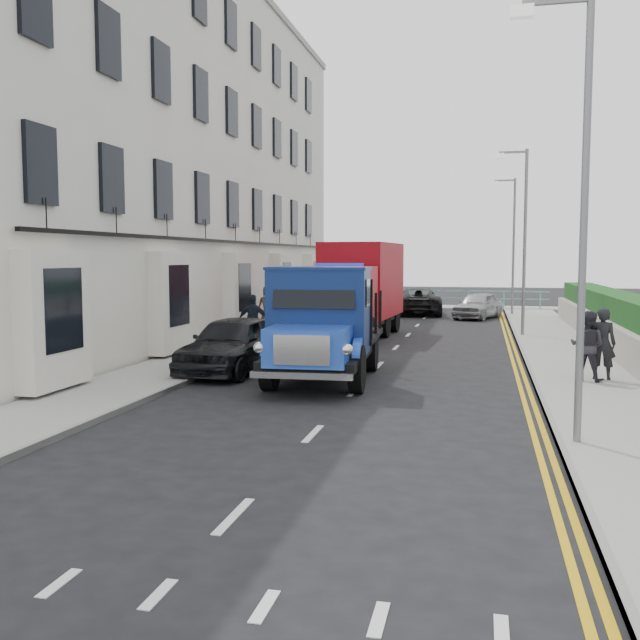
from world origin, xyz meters
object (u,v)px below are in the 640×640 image
Objects in this scene: lamp_mid at (522,231)px; bedford_lorry at (320,332)px; lamp_near at (576,194)px; red_lorry at (358,287)px; lamp_far at (511,238)px; parked_car_front at (233,344)px; pedestrian_east_near at (602,343)px.

lamp_mid is 12.70m from bedford_lorry.
lamp_near is 1.01× the size of red_lorry.
bedford_lorry is at bearing -114.39° from lamp_mid.
lamp_far is 1.01× the size of red_lorry.
lamp_mid is 1.59× the size of parked_car_front.
bedford_lorry is 10.11m from red_lorry.
pedestrian_east_near is (1.42, -19.77, -3.02)m from lamp_far.
parked_car_front is at bearing -127.80° from lamp_mid.
lamp_far is at bearing 90.00° from lamp_mid.
bedford_lorry is at bearing 137.42° from lamp_near.
lamp_near and lamp_far have the same top height.
lamp_near reaches higher than pedestrian_east_near.
lamp_far is at bearing 90.00° from lamp_near.
lamp_near is 16.00m from lamp_mid.
red_lorry is (-5.94, 14.76, -2.10)m from lamp_near.
red_lorry is 4.03× the size of pedestrian_east_near.
pedestrian_east_near is (9.20, 0.25, 0.23)m from parked_car_front.
parked_car_front is (-7.78, 5.97, -3.25)m from lamp_near.
lamp_near is 16.05m from red_lorry.
lamp_near is at bearing -90.00° from lamp_mid.
lamp_near is 7.47m from bedford_lorry.
lamp_near is at bearing -90.00° from lamp_far.
bedford_lorry is (-5.12, -11.29, -2.73)m from lamp_mid.
lamp_mid is 1.00× the size of lamp_far.
bedford_lorry is at bearing -103.52° from lamp_far.
parked_car_front is (-2.66, 1.27, -0.52)m from bedford_lorry.
bedford_lorry is (-5.12, -21.29, -2.73)m from lamp_far.
lamp_near is at bearing 88.10° from pedestrian_east_near.
lamp_far is (0.00, 26.00, 0.00)m from lamp_near.
parked_car_front is at bearing -111.22° from lamp_far.
lamp_mid reaches higher than red_lorry.
lamp_mid is at bearing 90.00° from lamp_near.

